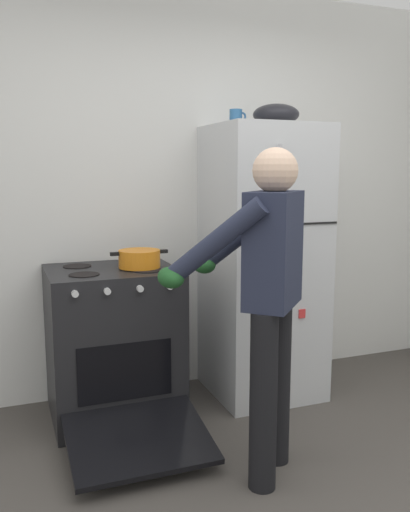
{
  "coord_description": "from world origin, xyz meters",
  "views": [
    {
      "loc": [
        -1.06,
        -1.58,
        1.49
      ],
      "look_at": [
        0.04,
        1.32,
        1.0
      ],
      "focal_mm": 37.65,
      "sensor_mm": 36.0,
      "label": 1
    }
  ],
  "objects_px": {
    "person_cook": "(264,284)",
    "coffee_mug": "(236,117)",
    "refrigerator": "(262,262)",
    "stove_range": "(114,344)",
    "mixing_bowl": "(276,115)",
    "red_pot": "(139,259)"
  },
  "relations": [
    {
      "from": "red_pot",
      "to": "mixing_bowl",
      "type": "height_order",
      "value": "mixing_bowl"
    },
    {
      "from": "person_cook",
      "to": "mixing_bowl",
      "type": "distance_m",
      "value": 1.39
    },
    {
      "from": "person_cook",
      "to": "refrigerator",
      "type": "bearing_deg",
      "value": 63.58
    },
    {
      "from": "stove_range",
      "to": "red_pot",
      "type": "relative_size",
      "value": 3.5
    },
    {
      "from": "stove_range",
      "to": "person_cook",
      "type": "distance_m",
      "value": 1.17
    },
    {
      "from": "person_cook",
      "to": "mixing_bowl",
      "type": "height_order",
      "value": "mixing_bowl"
    },
    {
      "from": "refrigerator",
      "to": "mixing_bowl",
      "type": "height_order",
      "value": "mixing_bowl"
    },
    {
      "from": "red_pot",
      "to": "stove_range",
      "type": "bearing_deg",
      "value": 168.65
    },
    {
      "from": "coffee_mug",
      "to": "person_cook",
      "type": "bearing_deg",
      "value": -106.06
    },
    {
      "from": "stove_range",
      "to": "coffee_mug",
      "type": "distance_m",
      "value": 1.61
    },
    {
      "from": "coffee_mug",
      "to": "red_pot",
      "type": "bearing_deg",
      "value": -171.51
    },
    {
      "from": "stove_range",
      "to": "mixing_bowl",
      "type": "distance_m",
      "value": 1.77
    },
    {
      "from": "coffee_mug",
      "to": "mixing_bowl",
      "type": "bearing_deg",
      "value": -10.99
    },
    {
      "from": "refrigerator",
      "to": "red_pot",
      "type": "bearing_deg",
      "value": -176.64
    },
    {
      "from": "coffee_mug",
      "to": "mixing_bowl",
      "type": "xyz_separation_m",
      "value": [
        0.26,
        -0.05,
        0.02
      ]
    },
    {
      "from": "stove_range",
      "to": "person_cook",
      "type": "height_order",
      "value": "person_cook"
    },
    {
      "from": "refrigerator",
      "to": "stove_range",
      "type": "height_order",
      "value": "refrigerator"
    },
    {
      "from": "person_cook",
      "to": "coffee_mug",
      "type": "distance_m",
      "value": 1.33
    },
    {
      "from": "stove_range",
      "to": "coffee_mug",
      "type": "relative_size",
      "value": 10.89
    },
    {
      "from": "red_pot",
      "to": "coffee_mug",
      "type": "bearing_deg",
      "value": 8.49
    },
    {
      "from": "mixing_bowl",
      "to": "red_pot",
      "type": "bearing_deg",
      "value": -176.91
    },
    {
      "from": "refrigerator",
      "to": "mixing_bowl",
      "type": "distance_m",
      "value": 0.96
    }
  ]
}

